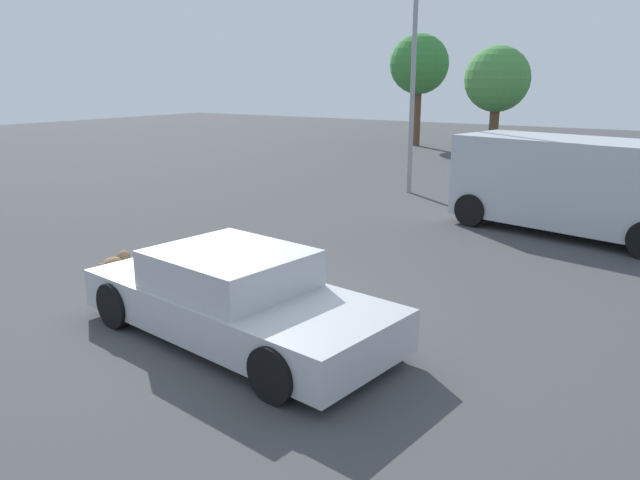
{
  "coord_description": "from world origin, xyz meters",
  "views": [
    {
      "loc": [
        5.44,
        -5.86,
        3.35
      ],
      "look_at": [
        0.39,
        1.75,
        0.9
      ],
      "focal_mm": 33.82,
      "sensor_mm": 36.0,
      "label": 1
    }
  ],
  "objects_px": {
    "dog": "(115,264)",
    "van_white": "(573,183)",
    "sedan_foreground": "(235,298)",
    "light_post_mid": "(415,30)"
  },
  "relations": [
    {
      "from": "sedan_foreground",
      "to": "light_post_mid",
      "type": "height_order",
      "value": "light_post_mid"
    },
    {
      "from": "sedan_foreground",
      "to": "light_post_mid",
      "type": "relative_size",
      "value": 0.67
    },
    {
      "from": "van_white",
      "to": "light_post_mid",
      "type": "relative_size",
      "value": 0.77
    },
    {
      "from": "sedan_foreground",
      "to": "van_white",
      "type": "relative_size",
      "value": 0.87
    },
    {
      "from": "sedan_foreground",
      "to": "light_post_mid",
      "type": "bearing_deg",
      "value": 110.69
    },
    {
      "from": "sedan_foreground",
      "to": "light_post_mid",
      "type": "xyz_separation_m",
      "value": [
        -2.7,
        11.0,
        4.14
      ]
    },
    {
      "from": "sedan_foreground",
      "to": "light_post_mid",
      "type": "distance_m",
      "value": 12.06
    },
    {
      "from": "light_post_mid",
      "to": "van_white",
      "type": "bearing_deg",
      "value": -26.6
    },
    {
      "from": "sedan_foreground",
      "to": "van_white",
      "type": "bearing_deg",
      "value": 80.55
    },
    {
      "from": "dog",
      "to": "van_white",
      "type": "xyz_separation_m",
      "value": [
        5.76,
        7.77,
        0.84
      ]
    }
  ]
}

